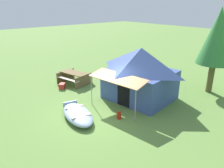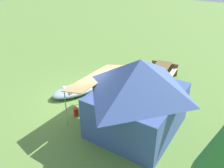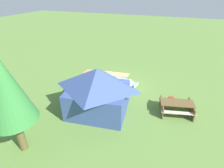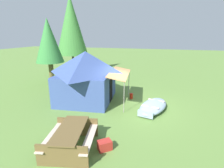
{
  "view_description": "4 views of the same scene",
  "coord_description": "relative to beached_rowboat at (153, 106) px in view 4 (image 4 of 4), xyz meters",
  "views": [
    {
      "loc": [
        7.56,
        -5.67,
        5.01
      ],
      "look_at": [
        -0.47,
        1.26,
        1.02
      ],
      "focal_mm": 34.6,
      "sensor_mm": 36.0,
      "label": 1
    },
    {
      "loc": [
        6.19,
        6.57,
        5.54
      ],
      "look_at": [
        -0.55,
        0.86,
        1.01
      ],
      "focal_mm": 36.13,
      "sensor_mm": 36.0,
      "label": 2
    },
    {
      "loc": [
        -3.7,
        10.65,
        6.68
      ],
      "look_at": [
        0.11,
        0.56,
        0.79
      ],
      "focal_mm": 28.43,
      "sensor_mm": 36.0,
      "label": 3
    },
    {
      "loc": [
        -8.78,
        -1.61,
        3.72
      ],
      "look_at": [
        -0.14,
        1.1,
        1.18
      ],
      "focal_mm": 28.46,
      "sensor_mm": 36.0,
      "label": 4
    }
  ],
  "objects": [
    {
      "name": "ground_plane",
      "position": [
        0.16,
        1.1,
        -0.2
      ],
      "size": [
        80.0,
        80.0,
        0.0
      ],
      "primitive_type": "plane",
      "color": "olive"
    },
    {
      "name": "beached_rowboat",
      "position": [
        0.0,
        0.0,
        0.0
      ],
      "size": [
        2.7,
        1.68,
        0.39
      ],
      "color": "#94A9C2",
      "rests_on": "ground_plane"
    },
    {
      "name": "canvas_cabin_tent",
      "position": [
        0.33,
        3.83,
        1.27
      ],
      "size": [
        3.94,
        4.31,
        2.83
      ],
      "color": "#3B5192",
      "rests_on": "ground_plane"
    },
    {
      "name": "picnic_table",
      "position": [
        -4.08,
        2.35,
        0.28
      ],
      "size": [
        2.2,
        1.92,
        0.75
      ],
      "color": "brown",
      "rests_on": "ground_plane"
    },
    {
      "name": "cooler_box",
      "position": [
        -3.79,
        1.26,
        -0.04
      ],
      "size": [
        0.53,
        0.54,
        0.32
      ],
      "primitive_type": "cube",
      "rotation": [
        0.0,
        0.0,
        2.3
      ],
      "color": "#B52C24",
      "rests_on": "ground_plane"
    },
    {
      "name": "fuel_can",
      "position": [
        1.3,
        1.39,
        -0.04
      ],
      "size": [
        0.2,
        0.2,
        0.33
      ],
      "primitive_type": "cylinder",
      "rotation": [
        0.0,
        0.0,
        1.57
      ],
      "color": "red",
      "rests_on": "ground_plane"
    },
    {
      "name": "pine_tree_back_left",
      "position": [
        6.55,
        8.17,
        4.3
      ],
      "size": [
        2.9,
        2.9,
        7.16
      ],
      "color": "#4C3733",
      "rests_on": "ground_plane"
    },
    {
      "name": "pine_tree_back_right",
      "position": [
        2.42,
        7.7,
        3.06
      ],
      "size": [
        2.0,
        2.0,
        4.86
      ],
      "color": "brown",
      "rests_on": "ground_plane"
    }
  ]
}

